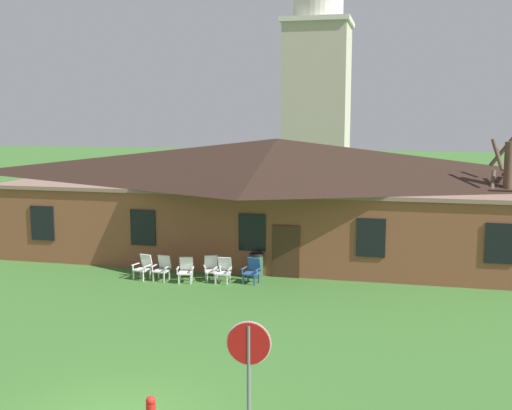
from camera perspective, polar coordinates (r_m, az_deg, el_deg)
brick_building at (r=29.68m, az=1.93°, el=1.05°), size 24.30×10.40×5.30m
dome_tower at (r=49.62m, az=5.61°, el=11.01°), size 5.18×5.18×19.24m
stop_sign at (r=11.39m, az=-0.67°, el=-14.47°), size 0.80×0.11×2.87m
lawn_chair_by_porch at (r=25.15m, az=-10.20°, el=-5.51°), size 0.74×0.78×0.96m
lawn_chair_near_door at (r=24.86m, az=-8.51°, el=-5.64°), size 0.68×0.72×0.96m
lawn_chair_left_end at (r=24.45m, az=-6.41°, el=-5.83°), size 0.73×0.77×0.96m
lawn_chair_middle at (r=24.63m, az=-4.06°, el=-5.69°), size 0.81×0.85×0.96m
lawn_chair_right_end at (r=24.28m, az=-2.97°, el=-5.89°), size 0.65×0.67×0.96m
lawn_chair_far_side at (r=24.19m, az=-0.33°, el=-5.94°), size 0.71×0.75×0.96m
bare_tree_beside_building at (r=26.96m, az=21.90°, el=0.60°), size 1.92×2.08×6.16m
trash_bin at (r=24.94m, az=0.05°, el=-5.50°), size 0.56×0.56×0.98m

